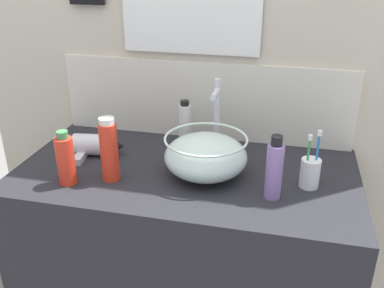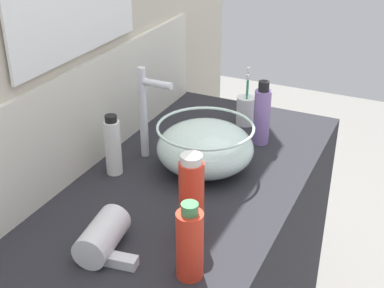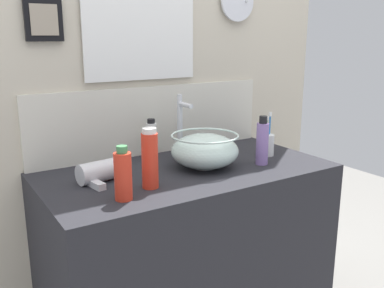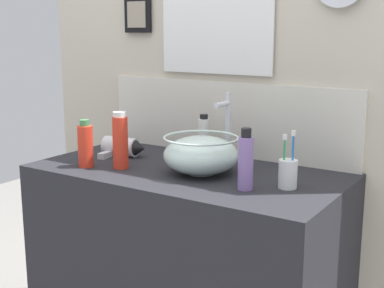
{
  "view_description": "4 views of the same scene",
  "coord_description": "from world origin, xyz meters",
  "views": [
    {
      "loc": [
        0.31,
        -1.24,
        1.57
      ],
      "look_at": [
        0.02,
        0.0,
        0.98
      ],
      "focal_mm": 40.0,
      "sensor_mm": 36.0,
      "label": 1
    },
    {
      "loc": [
        -1.13,
        -0.54,
        1.65
      ],
      "look_at": [
        0.02,
        0.0,
        0.98
      ],
      "focal_mm": 50.0,
      "sensor_mm": 36.0,
      "label": 2
    },
    {
      "loc": [
        -0.85,
        -1.39,
        1.4
      ],
      "look_at": [
        0.02,
        0.0,
        0.98
      ],
      "focal_mm": 40.0,
      "sensor_mm": 36.0,
      "label": 3
    },
    {
      "loc": [
        1.06,
        -1.6,
        1.39
      ],
      "look_at": [
        0.02,
        0.0,
        0.98
      ],
      "focal_mm": 50.0,
      "sensor_mm": 36.0,
      "label": 4
    }
  ],
  "objects": [
    {
      "name": "soap_dispenser",
      "position": [
        -0.22,
        -0.11,
        0.99
      ],
      "size": [
        0.06,
        0.06,
        0.21
      ],
      "color": "red",
      "rests_on": "vanity_counter"
    },
    {
      "name": "shampoo_bottle",
      "position": [
        -0.35,
        -0.17,
        0.96
      ],
      "size": [
        0.06,
        0.06,
        0.18
      ],
      "color": "red",
      "rests_on": "vanity_counter"
    },
    {
      "name": "spray_bottle",
      "position": [
        0.3,
        -0.11,
        0.97
      ],
      "size": [
        0.05,
        0.05,
        0.2
      ],
      "color": "#8C6BB2",
      "rests_on": "vanity_counter"
    },
    {
      "name": "hair_drier",
      "position": [
        -0.34,
        0.04,
        0.92
      ],
      "size": [
        0.19,
        0.15,
        0.08
      ],
      "color": "silver",
      "rests_on": "vanity_counter"
    },
    {
      "name": "toothbrush_cup",
      "position": [
        0.4,
        -0.02,
        0.93
      ],
      "size": [
        0.06,
        0.06,
        0.19
      ],
      "color": "white",
      "rests_on": "vanity_counter"
    },
    {
      "name": "back_panel",
      "position": [
        -0.0,
        0.32,
        1.2
      ],
      "size": [
        1.89,
        0.1,
        2.4
      ],
      "color": "beige",
      "rests_on": "ground"
    },
    {
      "name": "glass_bowl_sink",
      "position": [
        0.07,
        -0.02,
        0.95
      ],
      "size": [
        0.27,
        0.27,
        0.14
      ],
      "color": "silver",
      "rests_on": "vanity_counter"
    },
    {
      "name": "lotion_bottle",
      "position": [
        -0.05,
        0.2,
        0.96
      ],
      "size": [
        0.04,
        0.04,
        0.18
      ],
      "color": "white",
      "rests_on": "vanity_counter"
    },
    {
      "name": "vanity_counter",
      "position": [
        0.0,
        0.0,
        0.44
      ],
      "size": [
        1.15,
        0.59,
        0.88
      ],
      "primitive_type": "cube",
      "color": "#232328",
      "rests_on": "ground"
    },
    {
      "name": "faucet",
      "position": [
        0.07,
        0.17,
        1.04
      ],
      "size": [
        0.02,
        0.1,
        0.27
      ],
      "color": "silver",
      "rests_on": "vanity_counter"
    }
  ]
}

